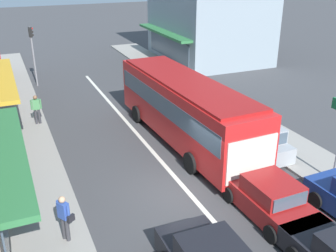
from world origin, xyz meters
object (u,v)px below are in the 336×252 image
Objects in this scene: sedan_adjacent_lane_trail at (270,199)px; parked_hatchback_kerb_second at (257,140)px; city_bus at (185,106)px; traffic_light_downstreet at (32,46)px; pedestrian_with_handbag_near at (64,216)px; parked_wagon_kerb_third at (203,100)px; pedestrian_browsing_midblock at (36,108)px.

parked_hatchback_kerb_second reaches higher than sedan_adjacent_lane_trail.
sedan_adjacent_lane_trail is at bearing -89.43° from city_bus.
pedestrian_with_handbag_near is (-1.13, -18.19, -1.79)m from traffic_light_downstreet.
pedestrian_with_handbag_near is (-9.70, -8.79, 0.32)m from parked_wagon_kerb_third.
pedestrian_with_handbag_near is at bearing 168.87° from sedan_adjacent_lane_trail.
parked_hatchback_kerb_second is 2.27× the size of pedestrian_browsing_midblock.
sedan_adjacent_lane_trail is 10.53m from parked_wagon_kerb_third.
pedestrian_browsing_midblock is at bearing 170.04° from parked_wagon_kerb_third.
parked_wagon_kerb_third is at bearing 49.55° from city_bus.
pedestrian_browsing_midblock is at bearing -96.00° from traffic_light_downstreet.
sedan_adjacent_lane_trail is 0.93× the size of parked_wagon_kerb_third.
city_bus is at bearing 38.53° from pedestrian_with_handbag_near.
sedan_adjacent_lane_trail is 1.01× the size of traffic_light_downstreet.
traffic_light_downstreet is 2.58× the size of pedestrian_browsing_midblock.
city_bus reaches higher than parked_hatchback_kerb_second.
city_bus is 2.58× the size of sedan_adjacent_lane_trail.
sedan_adjacent_lane_trail is (0.07, -6.83, -1.22)m from city_bus.
pedestrian_browsing_midblock reaches higher than parked_hatchback_kerb_second.
parked_wagon_kerb_third is 2.78× the size of pedestrian_browsing_midblock.
traffic_light_downstreet is (-5.73, 12.73, 0.97)m from city_bus.
city_bus reaches higher than pedestrian_browsing_midblock.
city_bus is at bearing -65.74° from traffic_light_downstreet.
city_bus reaches higher than pedestrian_with_handbag_near.
pedestrian_with_handbag_near is (-9.37, -2.84, 0.36)m from parked_hatchback_kerb_second.
parked_hatchback_kerb_second is at bearing -40.01° from pedestrian_browsing_midblock.
pedestrian_browsing_midblock is (-0.81, -7.75, -1.79)m from traffic_light_downstreet.
pedestrian_with_handbag_near reaches higher than parked_hatchback_kerb_second.
parked_wagon_kerb_third is (2.77, 10.16, 0.08)m from sedan_adjacent_lane_trail.
parked_wagon_kerb_third is at bearing 74.74° from sedan_adjacent_lane_trail.
city_bus is 4.52m from parked_wagon_kerb_third.
parked_wagon_kerb_third is 2.78× the size of pedestrian_with_handbag_near.
parked_wagon_kerb_third is (0.33, 5.96, 0.04)m from parked_hatchback_kerb_second.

